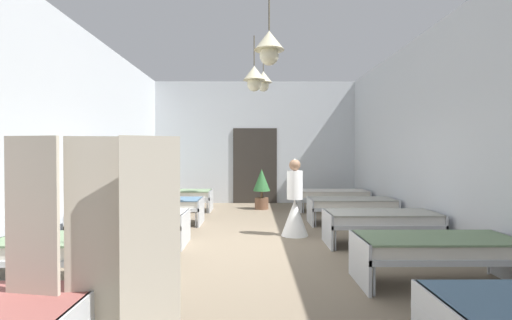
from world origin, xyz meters
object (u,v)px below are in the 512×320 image
(bed_left_row_1, at_px, (78,249))
(bed_right_row_1, at_px, (436,248))
(privacy_screen, at_px, (93,254))
(bed_left_row_3, at_px, (160,205))
(bed_left_row_2, at_px, (131,220))
(bed_right_row_2, at_px, (381,220))
(bed_right_row_3, at_px, (351,204))
(patient_seated_primary, at_px, (153,195))
(nurse_near_aisle, at_px, (295,208))
(bed_right_row_4, at_px, (333,195))
(bed_left_row_4, at_px, (177,195))
(potted_plant, at_px, (262,186))

(bed_left_row_1, distance_m, bed_right_row_1, 4.31)
(privacy_screen, bearing_deg, bed_left_row_3, 92.93)
(bed_left_row_3, bearing_deg, privacy_screen, -80.27)
(bed_left_row_2, xyz_separation_m, privacy_screen, (0.95, -3.64, 0.41))
(bed_right_row_2, bearing_deg, privacy_screen, -132.69)
(bed_right_row_3, relative_size, patient_seated_primary, 2.38)
(bed_left_row_3, distance_m, nurse_near_aisle, 3.12)
(bed_right_row_4, bearing_deg, bed_left_row_2, -138.59)
(bed_right_row_4, bearing_deg, nurse_near_aisle, -114.73)
(bed_left_row_2, xyz_separation_m, bed_right_row_3, (4.31, 1.90, 0.00))
(privacy_screen, bearing_deg, bed_right_row_3, 51.97)
(bed_left_row_4, xyz_separation_m, privacy_screen, (0.95, -7.44, 0.41))
(patient_seated_primary, bearing_deg, bed_right_row_3, 24.76)
(bed_right_row_4, relative_size, privacy_screen, 1.12)
(bed_right_row_4, distance_m, privacy_screen, 8.17)
(bed_right_row_3, height_order, potted_plant, potted_plant)
(bed_right_row_1, height_order, bed_right_row_4, same)
(bed_right_row_3, distance_m, bed_left_row_4, 4.71)
(bed_left_row_4, relative_size, potted_plant, 1.66)
(bed_left_row_2, bearing_deg, patient_seated_primary, 11.91)
(bed_right_row_1, relative_size, bed_right_row_3, 1.00)
(bed_left_row_3, height_order, patient_seated_primary, patient_seated_primary)
(bed_left_row_2, bearing_deg, bed_right_row_1, -23.79)
(nurse_near_aisle, xyz_separation_m, potted_plant, (-0.56, 3.39, 0.14))
(patient_seated_primary, bearing_deg, bed_left_row_4, 95.37)
(bed_right_row_2, relative_size, privacy_screen, 1.12)
(bed_left_row_2, height_order, patient_seated_primary, patient_seated_primary)
(bed_left_row_3, distance_m, bed_left_row_4, 1.90)
(patient_seated_primary, bearing_deg, privacy_screen, -80.82)
(nurse_near_aisle, distance_m, patient_seated_primary, 2.66)
(potted_plant, bearing_deg, bed_right_row_1, -71.92)
(bed_right_row_4, distance_m, patient_seated_primary, 5.45)
(patient_seated_primary, bearing_deg, bed_left_row_3, 100.85)
(bed_left_row_1, distance_m, bed_left_row_2, 1.90)
(bed_left_row_1, bearing_deg, privacy_screen, -61.38)
(nurse_near_aisle, bearing_deg, patient_seated_primary, 155.82)
(bed_right_row_3, relative_size, bed_right_row_4, 1.00)
(bed_left_row_3, bearing_deg, bed_left_row_4, 90.00)
(bed_left_row_3, relative_size, patient_seated_primary, 2.38)
(bed_left_row_4, bearing_deg, nurse_near_aisle, -46.52)
(nurse_near_aisle, xyz_separation_m, patient_seated_primary, (-2.55, -0.67, 0.34))
(bed_left_row_3, xyz_separation_m, potted_plant, (2.34, 2.23, 0.23))
(bed_left_row_3, xyz_separation_m, nurse_near_aisle, (2.90, -1.16, 0.09))
(bed_right_row_2, bearing_deg, nurse_near_aisle, 152.23)
(bed_right_row_2, xyz_separation_m, bed_right_row_3, (0.00, 1.90, 0.00))
(bed_left_row_4, bearing_deg, patient_seated_primary, -84.63)
(bed_left_row_4, bearing_deg, bed_right_row_3, -23.79)
(patient_seated_primary, distance_m, potted_plant, 4.52)
(bed_left_row_1, xyz_separation_m, bed_left_row_4, (0.00, 5.70, 0.00))
(bed_left_row_1, relative_size, bed_right_row_3, 1.00)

